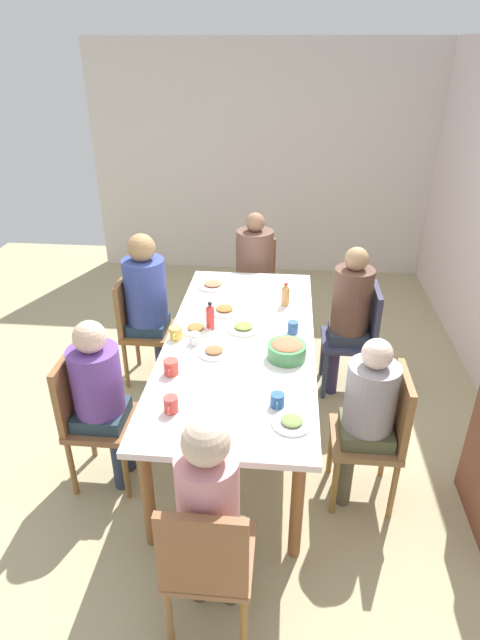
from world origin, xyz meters
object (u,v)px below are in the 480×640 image
(chair_2, at_px, (380,430))
(plate_1, at_px, (243,328))
(cup_0, at_px, (194,339))
(bottle_1, at_px, (210,317))
(chair_3, at_px, (89,413))
(chair_4, at_px, (358,333))
(chair_1, at_px, (207,561))
(person_4, at_px, (349,309))
(person_0, at_px, (147,296))
(cup_3, at_px, (293,328))
(plate_2, at_px, (213,285))
(plate_4, at_px, (225,310))
(cup_1, at_px, (171,367))
(plate_3, at_px, (196,328))
(dining_table, at_px, (240,348))
(bowl_0, at_px, (287,350))
(person_5, at_px, (255,263))
(cup_2, at_px, (171,405))
(person_1, at_px, (209,510))
(person_2, at_px, (367,408))
(chair_5, at_px, (255,280))
(cup_5, at_px, (277,400))
(person_3, at_px, (100,390))
(chair_0, at_px, (139,323))
(plate_0, at_px, (214,352))
(bottle_0, at_px, (285,295))
(plate_5, at_px, (292,422))
(cup_4, at_px, (176,333))

(chair_2, height_order, plate_1, chair_2)
(cup_0, relative_size, bottle_1, 0.55)
(cup_0, bearing_deg, chair_3, -49.37)
(chair_4, relative_size, bottle_1, 4.41)
(chair_1, bearing_deg, person_4, 159.51)
(person_0, xyz_separation_m, cup_3, (0.46, 1.15, 0.02))
(plate_2, height_order, plate_4, same)
(cup_1, relative_size, cup_3, 1.15)
(plate_3, xyz_separation_m, cup_0, (0.18, 0.02, 0.02))
(person_0, height_order, cup_1, person_0)
(dining_table, distance_m, bowl_0, 0.40)
(person_5, xyz_separation_m, bottle_1, (1.32, -0.22, 0.12))
(person_5, distance_m, plate_2, 0.68)
(cup_2, bearing_deg, plate_3, -178.84)
(person_1, bearing_deg, cup_0, -167.68)
(person_2, bearing_deg, chair_5, -159.55)
(person_2, height_order, cup_5, person_2)
(cup_3, bearing_deg, person_4, 136.40)
(bottle_1, bearing_deg, chair_3, -42.96)
(plate_2, xyz_separation_m, cup_3, (0.72, 0.66, 0.03))
(person_0, xyz_separation_m, person_3, (1.16, 0.00, -0.07))
(chair_0, distance_m, chair_3, 1.16)
(cup_0, bearing_deg, plate_4, 163.30)
(bowl_0, bearing_deg, person_0, -125.20)
(bottle_1, bearing_deg, person_1, 7.98)
(chair_2, distance_m, chair_4, 1.16)
(bottle_1, bearing_deg, plate_1, 92.63)
(person_0, xyz_separation_m, plate_1, (0.44, 0.80, -0.01))
(plate_1, bearing_deg, plate_0, -25.64)
(bottle_0, xyz_separation_m, bottle_1, (0.42, -0.52, 0.01))
(chair_0, bearing_deg, person_5, 134.60)
(bowl_0, bearing_deg, cup_5, -4.99)
(chair_4, bearing_deg, bowl_0, -35.75)
(cup_2, distance_m, bottle_0, 1.49)
(person_4, xyz_separation_m, plate_0, (0.77, -0.94, 0.03))
(person_1, bearing_deg, plate_5, 148.86)
(cup_4, bearing_deg, person_1, 17.02)
(person_5, relative_size, plate_2, 4.64)
(person_4, xyz_separation_m, cup_2, (1.39, -1.09, 0.07))
(bowl_0, bearing_deg, plate_3, -115.47)
(bowl_0, bearing_deg, chair_5, -169.67)
(chair_1, height_order, bowl_0, chair_1)
(plate_4, bearing_deg, chair_4, 99.60)
(person_3, bearing_deg, cup_5, 83.03)
(cup_0, bearing_deg, cup_4, -110.78)
(person_1, xyz_separation_m, plate_1, (-1.59, 0.01, 0.03))
(chair_2, xyz_separation_m, plate_5, (0.28, -0.53, 0.25))
(chair_5, bearing_deg, plate_3, -12.51)
(cup_0, distance_m, cup_4, 0.15)
(cup_1, bearing_deg, chair_1, 19.15)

